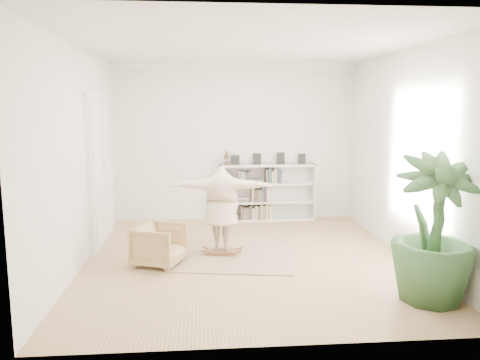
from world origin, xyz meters
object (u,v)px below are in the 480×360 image
at_px(rocker_board, 222,251).
at_px(person, 222,206).
at_px(houseplant, 434,229).
at_px(bookshelf, 267,193).
at_px(armchair, 159,245).

distance_m(rocker_board, person, 0.82).
bearing_deg(houseplant, person, 140.87).
height_order(bookshelf, houseplant, houseplant).
relative_size(bookshelf, rocker_board, 4.14).
height_order(rocker_board, person, person).
xyz_separation_m(bookshelf, houseplant, (1.56, -4.76, 0.37)).
relative_size(bookshelf, person, 1.18).
xyz_separation_m(bookshelf, person, (-1.17, -2.54, 0.25)).
relative_size(rocker_board, houseplant, 0.26).
xyz_separation_m(rocker_board, person, (-0.00, 0.00, 0.82)).
bearing_deg(houseplant, armchair, 155.06).
bearing_deg(armchair, houseplant, -94.34).
relative_size(bookshelf, armchair, 2.91).
bearing_deg(bookshelf, armchair, -126.70).
height_order(armchair, houseplant, houseplant).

